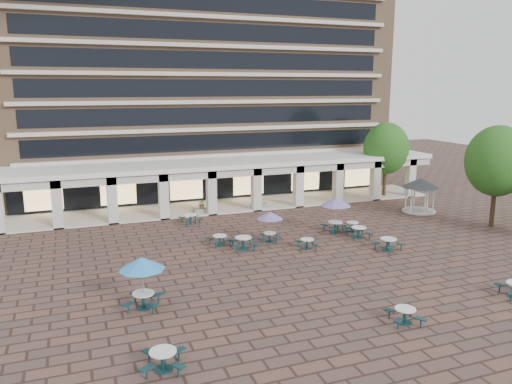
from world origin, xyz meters
TOP-DOWN VIEW (x-y plane):
  - ground at (0.00, 0.00)m, footprint 120.00×120.00m
  - apartment_building at (0.00, 25.47)m, footprint 40.00×15.50m
  - retail_arcade at (0.00, 14.80)m, footprint 42.00×6.60m
  - picnic_table_0 at (-10.63, -11.00)m, footprint 2.12×2.12m
  - picnic_table_1 at (0.92, -11.00)m, footprint 1.93×1.93m
  - picnic_table_4 at (-10.54, -4.98)m, footprint 2.35×2.35m
  - picnic_table_5 at (-2.65, 2.25)m, footprint 2.08×2.08m
  - picnic_table_6 at (-0.32, 3.13)m, footprint 1.95×1.95m
  - picnic_table_7 at (6.29, 1.73)m, footprint 2.05×2.05m
  - picnic_table_8 at (-3.96, 3.64)m, footprint 1.81×1.81m
  - picnic_table_9 at (1.53, 0.77)m, footprint 1.85×1.85m
  - picnic_table_10 at (6.65, -1.52)m, footprint 2.21×2.21m
  - picnic_table_11 at (5.39, 3.65)m, footprint 2.37×2.37m
  - picnic_table_12 at (-4.59, 10.00)m, footprint 1.87×1.87m
  - picnic_table_13 at (6.82, 3.47)m, footprint 1.92×1.92m
  - gazebo at (15.81, 6.81)m, footprint 3.31×3.31m
  - tree_east_a at (18.06, 0.65)m, footprint 4.92×4.92m
  - tree_east_c at (16.58, 13.39)m, footprint 4.58×4.58m
  - planter_left at (-2.86, 12.90)m, footprint 1.50×0.86m
  - planter_right at (2.55, 12.90)m, footprint 1.50×0.60m

SIDE VIEW (x-z plane):
  - ground at x=0.00m, z-range 0.00..0.00m
  - planter_right at x=2.55m, z-range -0.15..1.00m
  - picnic_table_9 at x=1.53m, z-range 0.07..0.78m
  - picnic_table_13 at x=6.82m, z-range 0.07..0.79m
  - picnic_table_8 at x=-3.96m, z-range 0.07..0.81m
  - picnic_table_1 at x=0.92m, z-range 0.07..0.82m
  - picnic_table_12 at x=-4.59m, z-range 0.08..0.87m
  - picnic_table_0 at x=-10.63m, z-range 0.08..0.91m
  - picnic_table_7 at x=6.29m, z-range 0.08..0.92m
  - picnic_table_10 at x=6.65m, z-range 0.08..0.93m
  - picnic_table_5 at x=-2.65m, z-range 0.08..0.95m
  - planter_left at x=-2.86m, z-range -0.11..1.21m
  - picnic_table_6 at x=-0.32m, z-range 0.79..3.04m
  - picnic_table_4 at x=-10.54m, z-range 0.95..3.67m
  - gazebo at x=15.81m, z-range 0.78..3.86m
  - picnic_table_11 at x=5.39m, z-range 0.96..3.69m
  - retail_arcade at x=0.00m, z-range 0.80..5.20m
  - tree_east_c at x=16.58m, z-range 1.17..8.79m
  - tree_east_a at x=18.06m, z-range 1.26..9.45m
  - apartment_building at x=0.00m, z-range 0.00..25.20m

